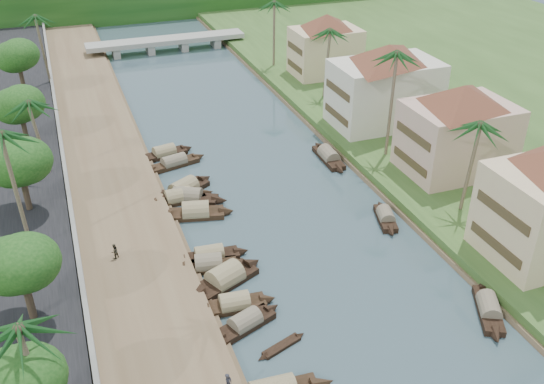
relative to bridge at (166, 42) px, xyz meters
name	(u,v)px	position (x,y,z in m)	size (l,w,h in m)	color
ground	(343,294)	(0.00, -72.00, -1.72)	(220.00, 220.00, 0.00)	#384D54
left_bank	(115,207)	(-16.00, -52.00, -1.32)	(10.00, 180.00, 0.80)	brown
right_bank	(414,153)	(19.00, -52.00, -1.12)	(16.00, 180.00, 1.20)	#315120
road	(26,220)	(-24.50, -52.00, -1.02)	(8.00, 180.00, 1.40)	black
retaining_wall	(71,206)	(-20.20, -52.00, -0.37)	(0.40, 180.00, 1.10)	slate
bridge	(166,42)	(0.00, 0.00, 0.00)	(28.00, 4.00, 2.40)	gray
building_mid	(458,128)	(19.99, -58.00, 4.41)	(14.11, 14.11, 9.70)	#CD9E91
building_far	(385,84)	(18.99, -44.00, 4.66)	(15.59, 15.59, 10.20)	beige
building_distant	(326,44)	(19.99, -24.00, 4.16)	(12.62, 12.62, 9.20)	beige
sampan_3	(245,323)	(-8.87, -72.98, -1.31)	(7.06, 3.88, 1.93)	black
sampan_4	(235,304)	(-8.99, -70.57, -1.31)	(7.11, 2.12, 2.02)	black
sampan_5	(225,279)	(-8.79, -67.19, -1.30)	(8.32, 5.28, 2.58)	black
sampan_6	(209,265)	(-9.60, -64.78, -1.31)	(7.12, 2.85, 2.10)	black
sampan_7	(210,256)	(-9.17, -63.50, -1.31)	(7.49, 2.10, 2.00)	black
sampan_8	(196,213)	(-8.55, -55.97, -1.30)	(8.03, 3.62, 2.40)	black
sampan_9	(188,197)	(-8.61, -52.67, -1.31)	(8.39, 5.56, 2.19)	black
sampan_10	(178,198)	(-9.56, -52.53, -1.31)	(7.81, 2.11, 2.14)	black
sampan_11	(184,190)	(-8.64, -51.02, -1.30)	(8.01, 5.82, 2.35)	black
sampan_12	(174,163)	(-8.29, -44.51, -1.31)	(8.27, 3.47, 1.98)	black
sampan_13	(164,153)	(-8.84, -41.64, -1.31)	(7.59, 3.00, 2.06)	black
sampan_14	(489,309)	(9.79, -78.04, -1.32)	(4.73, 7.58, 1.92)	black
sampan_15	(386,217)	(8.85, -63.24, -1.32)	(3.05, 6.57, 1.80)	black
sampan_16	(329,157)	(9.17, -49.17, -1.31)	(1.94, 8.58, 2.10)	black
canoe_1	(282,346)	(-7.00, -75.95, -1.62)	(4.50, 2.19, 0.73)	black
canoe_2	(192,214)	(-8.87, -55.59, -1.62)	(5.12, 1.19, 0.74)	black
palm_1	(476,126)	(16.00, -65.46, 8.28)	(3.20, 3.20, 10.56)	#77654F
palm_2	(396,56)	(15.00, -52.22, 11.10)	(3.20, 3.20, 13.49)	#77654F
palm_3	(327,32)	(16.00, -32.84, 8.62)	(3.20, 3.20, 10.91)	#77654F
palm_4	(27,329)	(-23.00, -79.51, 8.28)	(3.20, 3.20, 10.35)	#77654F
palm_5	(4,136)	(-24.00, -58.45, 10.59)	(3.20, 3.20, 12.75)	#77654F
palm_6	(33,103)	(-22.00, -43.85, 7.67)	(3.20, 3.20, 9.72)	#77654F
palm_7	(274,4)	(14.00, -17.42, 9.26)	(3.20, 3.20, 11.57)	#77654F
palm_8	(37,18)	(-20.50, -13.68, 9.21)	(3.20, 3.20, 11.31)	#77654F
tree_1	(22,380)	(-24.00, -79.10, 4.43)	(4.45, 4.45, 6.68)	#433626
tree_2	(20,264)	(-24.00, -67.83, 4.61)	(5.03, 5.03, 7.08)	#433626
tree_3	(19,163)	(-24.00, -51.18, 4.73)	(5.42, 5.42, 7.35)	#433626
tree_4	(19,105)	(-24.00, -34.50, 4.25)	(5.17, 5.17, 6.76)	#433626
tree_5	(17,56)	(-24.00, -18.22, 5.30)	(5.25, 5.25, 7.87)	#433626
tree_6	(407,77)	(24.00, -41.07, 4.08)	(4.36, 4.36, 6.48)	#433626
person_near	(228,384)	(-12.09, -79.41, -0.07)	(0.62, 0.41, 1.71)	#27272F
person_far	(114,251)	(-17.15, -61.48, -0.21)	(0.70, 0.54, 1.43)	#2C291F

